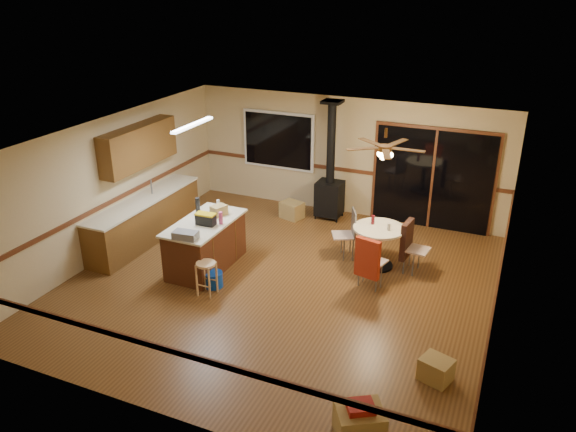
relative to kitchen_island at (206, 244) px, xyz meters
The scene contains 35 objects.
floor 1.57m from the kitchen_island, ahead, with size 7.00×7.00×0.00m, color brown.
ceiling 2.62m from the kitchen_island, ahead, with size 7.00×7.00×0.00m, color silver.
wall_back 3.90m from the kitchen_island, 66.80° to the left, with size 7.00×7.00×0.00m, color tan.
wall_front 3.90m from the kitchen_island, 66.80° to the right, with size 7.00×7.00×0.00m, color tan.
wall_left 2.17m from the kitchen_island, behind, with size 7.00×7.00×0.00m, color tan.
wall_right 5.07m from the kitchen_island, ahead, with size 7.00×7.00×0.00m, color tan.
chair_rail 1.60m from the kitchen_island, ahead, with size 7.00×7.00×0.08m, color #562A15, non-canonical shape.
window 3.61m from the kitchen_island, 91.66° to the left, with size 1.72×0.10×1.32m, color black.
sliding_door 4.88m from the kitchen_island, 45.42° to the left, with size 2.52×0.10×2.10m, color black.
lower_cabinets 1.77m from the kitchen_island, 163.61° to the left, with size 0.60×3.00×0.86m, color brown.
countertop 1.82m from the kitchen_island, 163.61° to the left, with size 0.64×3.04×0.04m, color beige.
upper_cabinets 2.43m from the kitchen_island, 159.02° to the left, with size 0.35×2.00×0.80m, color brown.
kitchen_island is the anchor object (origin of this frame).
wood_stove 3.33m from the kitchen_island, 66.91° to the left, with size 0.55×0.50×2.52m.
ceiling_fan 3.60m from the kitchen_island, 23.71° to the left, with size 0.24×0.24×0.55m.
fluorescent_strip 2.15m from the kitchen_island, 135.00° to the left, with size 0.10×1.20×0.04m, color white.
toolbox_grey 0.89m from the kitchen_island, 83.72° to the right, with size 0.41×0.23×0.13m, color slate.
toolbox_black 0.56m from the kitchen_island, 43.99° to the right, with size 0.34×0.18×0.19m, color black.
toolbox_yellow_lid 0.66m from the kitchen_island, 43.99° to the right, with size 0.35×0.19×0.03m, color gold.
box_on_island 0.66m from the kitchen_island, 76.21° to the left, with size 0.20×0.28×0.19m, color #9B7E45.
bottle_dark 0.75m from the kitchen_island, 135.28° to the left, with size 0.08×0.08×0.29m, color black.
bottle_pink 0.65m from the kitchen_island, ahead, with size 0.07×0.07×0.22m, color #D84C8C.
bottle_white 0.85m from the kitchen_island, 97.77° to the left, with size 0.06×0.06×0.17m, color white.
bar_stool 1.00m from the kitchen_island, 58.43° to the right, with size 0.33×0.33×0.59m, color tan.
blue_bucket 0.82m from the kitchen_island, 49.91° to the right, with size 0.32×0.32×0.27m, color #0D44BF.
dining_table 3.14m from the kitchen_island, 23.71° to the left, with size 0.94×0.94×0.78m.
glass_red 3.07m from the kitchen_island, 26.57° to the left, with size 0.06×0.06×0.17m, color #590C14.
glass_cream 3.31m from the kitchen_island, 21.65° to the left, with size 0.06×0.06×0.13m, color beige.
chair_left 2.67m from the kitchen_island, 31.84° to the left, with size 0.54×0.54×0.51m.
chair_near 2.96m from the kitchen_island, ahead, with size 0.52×0.55×0.70m.
chair_right 3.64m from the kitchen_island, 21.45° to the left, with size 0.50×0.47×0.70m.
box_under_window 2.77m from the kitchen_island, 78.39° to the left, with size 0.46×0.37×0.37m, color #9B7E45.
box_corner_a 4.77m from the kitchen_island, 37.52° to the right, with size 0.54×0.45×0.41m, color #9B7E45.
box_corner_b 4.68m from the kitchen_island, 19.00° to the right, with size 0.39×0.34×0.32m, color #9B7E45.
box_small_red 4.76m from the kitchen_island, 37.52° to the right, with size 0.31×0.26×0.08m, color maroon.
Camera 1 is at (3.50, -7.80, 4.94)m, focal length 35.00 mm.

